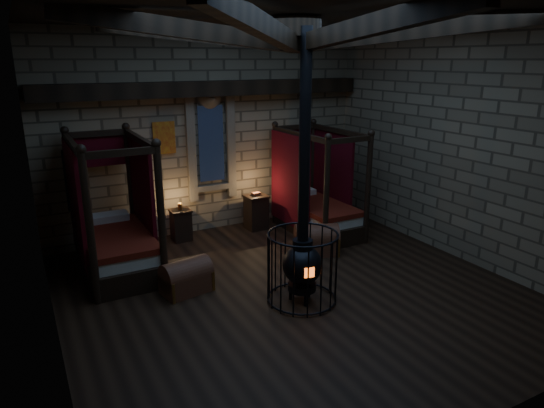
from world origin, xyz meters
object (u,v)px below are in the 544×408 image
bed_left (116,238)px  bed_right (316,207)px  stove (302,262)px  trunk_left (186,278)px  trunk_right (316,240)px

bed_left → bed_right: size_ratio=1.07×
bed_left → stove: 3.45m
trunk_left → trunk_right: (2.74, 0.39, 0.02)m
bed_right → stove: stove is taller
bed_right → trunk_right: bearing=-122.7°
bed_left → bed_right: 4.23m
trunk_right → stove: (-1.26, -1.51, 0.39)m
trunk_right → stove: bearing=-107.3°
bed_left → trunk_right: bearing=-16.7°
bed_left → trunk_left: (0.80, -1.46, -0.33)m
bed_left → bed_right: bearing=0.4°
bed_right → stove: size_ratio=0.55×
bed_right → stove: bearing=-127.3°
bed_right → bed_left: bearing=179.7°
trunk_left → stove: size_ratio=0.21×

